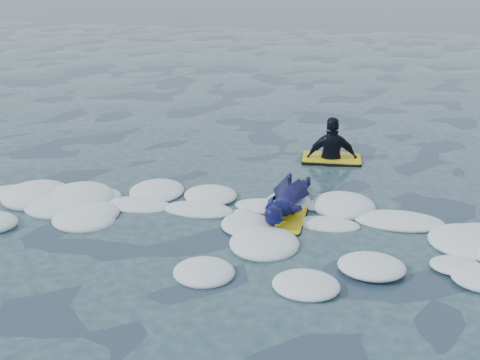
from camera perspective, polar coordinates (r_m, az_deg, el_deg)
name	(u,v)px	position (r m, az deg, el deg)	size (l,w,h in m)	color
ground	(143,251)	(8.85, -9.23, -6.69)	(120.00, 120.00, 0.00)	#18233A
foam_band	(164,220)	(9.71, -7.25, -3.77)	(12.00, 3.10, 0.30)	white
prone_woman_unit	(287,201)	(9.74, 4.46, -2.01)	(0.90, 1.85, 0.46)	black
waiting_rider_unit	(332,160)	(12.17, 8.67, 1.91)	(1.20, 0.69, 1.76)	black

